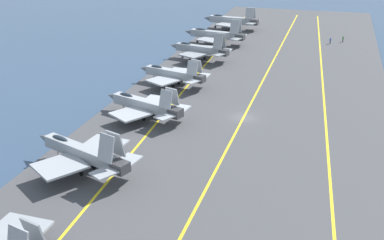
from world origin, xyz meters
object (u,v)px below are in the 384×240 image
(parked_jet_fourth, at_px, (144,105))
(parked_jet_sixth, at_px, (200,49))
(parked_jet_third, at_px, (82,152))
(parked_jet_fifth, at_px, (173,74))
(parked_jet_seventh, at_px, (215,35))
(crew_green_vest, at_px, (343,39))
(crew_blue_vest, at_px, (330,40))
(parked_jet_eighth, at_px, (231,20))

(parked_jet_fourth, xyz_separation_m, parked_jet_sixth, (36.53, 0.80, 0.36))
(parked_jet_third, bearing_deg, parked_jet_sixth, -0.00)
(parked_jet_fifth, distance_m, parked_jet_sixth, 19.31)
(parked_jet_third, distance_m, parked_jet_fifth, 36.55)
(parked_jet_third, bearing_deg, parked_jet_fifth, 0.19)
(parked_jet_sixth, bearing_deg, parked_jet_seventh, 1.55)
(parked_jet_sixth, bearing_deg, crew_green_vest, -48.43)
(parked_jet_fifth, bearing_deg, crew_blue_vest, -32.80)
(parked_jet_fifth, height_order, parked_jet_seventh, parked_jet_seventh)
(parked_jet_seventh, bearing_deg, parked_jet_sixth, -178.45)
(parked_jet_third, bearing_deg, parked_jet_seventh, 0.35)
(parked_jet_fifth, xyz_separation_m, parked_jet_seventh, (35.67, 0.32, 0.17))
(parked_jet_sixth, relative_size, parked_jet_eighth, 0.88)
(parked_jet_third, relative_size, parked_jet_fourth, 1.05)
(parked_jet_third, height_order, parked_jet_eighth, parked_jet_third)
(parked_jet_seventh, bearing_deg, crew_blue_vest, -72.83)
(parked_jet_fourth, bearing_deg, parked_jet_third, 177.63)
(parked_jet_fifth, relative_size, crew_blue_vest, 9.12)
(parked_jet_seventh, distance_m, crew_blue_vest, 30.51)
(parked_jet_eighth, relative_size, crew_green_vest, 9.87)
(parked_jet_sixth, height_order, parked_jet_seventh, parked_jet_seventh)
(parked_jet_eighth, height_order, crew_blue_vest, parked_jet_eighth)
(parked_jet_sixth, height_order, parked_jet_eighth, parked_jet_sixth)
(parked_jet_third, relative_size, parked_jet_sixth, 1.09)
(parked_jet_fourth, height_order, parked_jet_fifth, parked_jet_fourth)
(parked_jet_fifth, height_order, crew_green_vest, parked_jet_fifth)
(parked_jet_third, xyz_separation_m, crew_blue_vest, (81.21, -28.67, -1.77))
(parked_jet_sixth, relative_size, parked_jet_seventh, 0.89)
(parked_jet_sixth, bearing_deg, parked_jet_fifth, 179.64)
(parked_jet_third, relative_size, crew_blue_vest, 9.96)
(parked_jet_fourth, relative_size, parked_jet_sixth, 1.03)
(parked_jet_fourth, xyz_separation_m, crew_blue_vest, (61.88, -27.87, -1.37))
(parked_jet_third, height_order, parked_jet_sixth, parked_jet_third)
(parked_jet_sixth, bearing_deg, crew_blue_vest, -48.51)
(parked_jet_third, height_order, parked_jet_fifth, parked_jet_third)
(parked_jet_sixth, relative_size, crew_blue_vest, 9.16)
(parked_jet_seventh, height_order, crew_green_vest, parked_jet_seventh)
(parked_jet_third, bearing_deg, crew_blue_vest, -19.44)
(parked_jet_fifth, relative_size, crew_green_vest, 8.64)
(crew_green_vest, bearing_deg, parked_jet_fifth, 146.08)
(parked_jet_sixth, bearing_deg, parked_jet_third, 180.00)
(parked_jet_third, height_order, crew_blue_vest, parked_jet_third)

